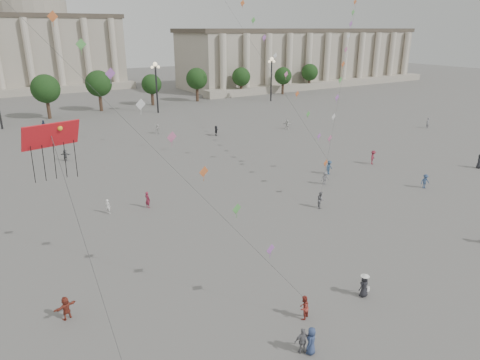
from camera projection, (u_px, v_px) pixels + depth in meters
ground at (335, 297)px, 29.08m from camera, size 360.00×360.00×0.00m
hall_east at (303, 57)px, 138.68m from camera, size 84.00×26.22×17.20m
hall_central at (34, 39)px, 127.72m from camera, size 48.30×34.30×35.50m
tree_row at (75, 88)px, 89.69m from camera, size 137.12×5.12×8.00m
lamp_post_mid_east at (156, 78)px, 90.09m from camera, size 2.00×0.90×10.65m
lamp_post_far_east at (271, 71)px, 105.00m from camera, size 2.00×0.90×10.65m
person_crowd_0 at (44, 125)px, 76.49m from camera, size 1.05×1.07×1.80m
person_crowd_4 at (158, 129)px, 74.00m from camera, size 1.41×1.46×1.66m
person_crowd_6 at (325, 178)px, 49.83m from camera, size 1.13×0.82×1.57m
person_crowd_7 at (287, 124)px, 77.36m from camera, size 1.51×1.51×1.74m
person_crowd_8 at (373, 157)px, 57.26m from camera, size 1.41×1.24×1.90m
person_crowd_9 at (216, 131)px, 72.64m from camera, size 1.33×1.56×1.69m
person_crowd_12 at (65, 155)px, 58.80m from camera, size 1.43×1.28×1.57m
person_crowd_13 at (108, 206)px, 42.04m from camera, size 0.60×0.65×1.49m
person_crowd_14 at (425, 181)px, 48.67m from camera, size 1.21×0.93×1.66m
person_crowd_18 at (311, 341)px, 23.84m from camera, size 0.97×0.88×1.67m
person_crowd_19 at (427, 123)px, 78.00m from camera, size 0.77×0.57×1.92m
person_crowd_20 at (148, 200)px, 43.35m from camera, size 0.63×0.74×1.74m
person_crowd_21 at (480, 161)px, 55.64m from camera, size 1.05×0.83×1.88m
tourist_2 at (66, 308)px, 26.71m from camera, size 1.52×0.88×1.57m
tourist_3 at (303, 341)px, 23.85m from camera, size 1.03×0.66×1.62m
kite_flyer_0 at (304, 307)px, 26.71m from camera, size 0.97×0.88×1.61m
kite_flyer_1 at (329, 167)px, 53.31m from camera, size 1.29×0.94×1.79m
kite_flyer_2 at (321, 200)px, 43.37m from camera, size 0.98×1.05×1.71m
hat_person at (364, 285)px, 28.94m from camera, size 0.83×0.60×1.69m
dragon_kite at (54, 154)px, 16.89m from camera, size 2.26×2.81×12.73m
kite_train_east at (355, 6)px, 61.83m from camera, size 39.37×33.23×63.03m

